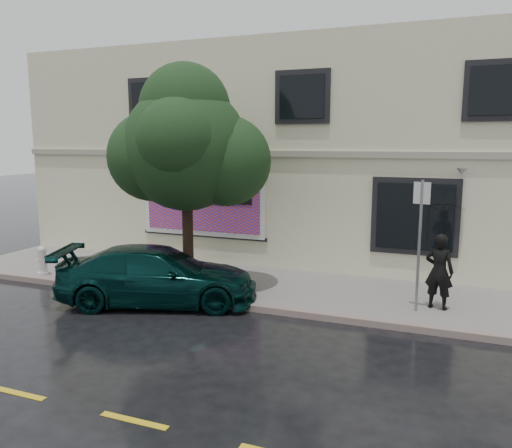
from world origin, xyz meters
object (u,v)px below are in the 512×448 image
(car, at_px, (158,275))
(pedestrian, at_px, (439,271))
(fire_hydrant, at_px, (43,261))
(street_tree, at_px, (186,149))

(car, relative_size, pedestrian, 2.75)
(pedestrian, height_order, fire_hydrant, pedestrian)
(pedestrian, bearing_deg, fire_hydrant, 19.44)
(fire_hydrant, bearing_deg, street_tree, 23.44)
(pedestrian, relative_size, street_tree, 0.34)
(pedestrian, xyz_separation_m, fire_hydrant, (-10.69, -1.00, -0.47))
(car, height_order, fire_hydrant, car)
(car, distance_m, street_tree, 3.24)
(car, bearing_deg, fire_hydrant, 62.51)
(car, height_order, pedestrian, pedestrian)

